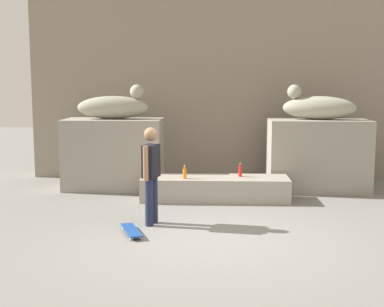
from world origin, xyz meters
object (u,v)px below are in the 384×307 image
(skater, at_px, (151,171))
(statue_reclining_right, at_px, (318,107))
(statue_reclining_left, at_px, (114,106))
(skateboard, at_px, (131,230))
(bottle_orange, at_px, (185,173))
(bottle_red, at_px, (240,171))

(skater, bearing_deg, statue_reclining_right, -31.88)
(statue_reclining_left, height_order, statue_reclining_right, same)
(statue_reclining_left, bearing_deg, skateboard, -78.94)
(bottle_orange, bearing_deg, statue_reclining_left, 142.10)
(skater, bearing_deg, skateboard, 173.15)
(skater, bearing_deg, statue_reclining_left, 37.51)
(skateboard, distance_m, bottle_orange, 2.50)
(statue_reclining_left, relative_size, skater, 0.98)
(bottle_red, bearing_deg, statue_reclining_left, 160.05)
(skater, distance_m, bottle_red, 2.60)
(statue_reclining_left, height_order, skateboard, statue_reclining_left)
(statue_reclining_right, xyz_separation_m, skater, (-3.37, -3.03, -0.96))
(statue_reclining_right, distance_m, bottle_orange, 3.43)
(statue_reclining_left, xyz_separation_m, statue_reclining_right, (4.55, 0.00, 0.00))
(bottle_orange, bearing_deg, skateboard, -107.28)
(statue_reclining_left, xyz_separation_m, skateboard, (0.93, -3.63, -1.82))
(skater, bearing_deg, bottle_orange, 0.90)
(statue_reclining_right, bearing_deg, bottle_red, 40.76)
(skater, height_order, bottle_red, skater)
(statue_reclining_right, relative_size, skateboard, 2.05)
(bottle_red, bearing_deg, skateboard, -125.57)
(statue_reclining_left, relative_size, bottle_orange, 6.05)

